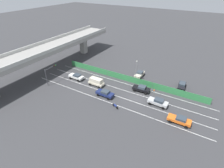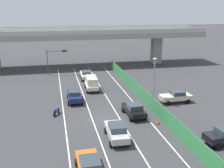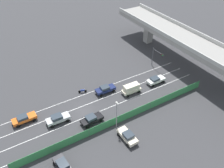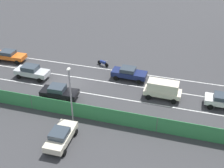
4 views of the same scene
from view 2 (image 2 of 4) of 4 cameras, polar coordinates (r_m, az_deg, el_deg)
name	(u,v)px [view 2 (image 2 of 4)]	position (r m, az deg, el deg)	size (l,w,h in m)	color
ground_plane	(106,119)	(33.68, -1.23, -7.14)	(300.00, 300.00, 0.00)	#38383A
lane_line_left_edge	(63,107)	(38.00, -10.02, -4.63)	(0.14, 46.37, 0.01)	silver
lane_line_mid_left	(87,105)	(38.22, -5.12, -4.32)	(0.14, 46.37, 0.01)	silver
lane_line_mid_right	(111,103)	(38.71, -0.31, -3.99)	(0.14, 46.37, 0.01)	silver
lane_line_right_edge	(133,102)	(39.47, 4.35, -3.64)	(0.14, 46.37, 0.01)	silver
elevated_overpass	(79,37)	(61.46, -6.71, 9.58)	(55.51, 8.08, 8.24)	gray
green_fence	(143,95)	(39.60, 6.39, -2.25)	(0.10, 42.47, 1.82)	#338447
car_sedan_black	(134,109)	(34.25, 4.50, -5.18)	(2.24, 4.51, 1.62)	black
car_van_cream	(92,83)	(44.38, -4.19, 0.25)	(2.07, 4.42, 2.18)	beige
car_hatchback_white	(86,75)	(51.21, -5.33, 1.94)	(2.06, 4.53, 1.57)	silver
car_sedan_silver	(117,131)	(28.47, 0.96, -9.58)	(2.10, 4.62, 1.71)	#B7BABC
car_taxi_orange	(90,166)	(23.12, -4.59, -16.35)	(2.09, 4.64, 1.55)	orange
car_sedan_navy	(74,95)	(39.54, -7.73, -2.33)	(2.10, 4.60, 1.64)	navy
motorcycle	(56,111)	(35.44, -11.30, -5.46)	(0.90, 1.85, 0.93)	black
parked_sedan_cream	(176,96)	(39.81, 12.94, -2.47)	(4.39, 2.14, 1.66)	beige
traffic_light	(55,57)	(54.59, -11.61, 5.46)	(3.94, 0.41, 4.95)	#47474C
street_lamp	(154,76)	(37.45, 8.64, 1.53)	(0.60, 0.36, 6.50)	gray
traffic_cone	(158,122)	(32.66, 9.32, -7.64)	(0.47, 0.47, 0.55)	orange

